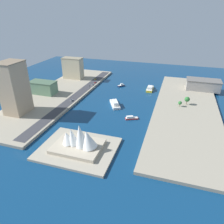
{
  "coord_description": "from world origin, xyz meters",
  "views": [
    {
      "loc": [
        -66.77,
        232.33,
        105.71
      ],
      "look_at": [
        -3.48,
        34.4,
        2.52
      ],
      "focal_mm": 33.71,
      "sensor_mm": 36.0,
      "label": 1
    }
  ],
  "objects_px": {
    "carpark_squat_concrete": "(203,85)",
    "office_block_beige": "(73,68)",
    "ferry_white_commuter": "(115,104)",
    "sedan_silver": "(72,100)",
    "opera_landmark": "(79,140)",
    "pickup_red": "(95,82)",
    "traffic_light_waterfront": "(90,87)",
    "taxi_yellow_cab": "(95,79)",
    "van_white": "(92,85)",
    "ferry_yellow_fast": "(150,89)",
    "terminal_long_green": "(43,87)",
    "patrol_launch_navy": "(121,86)",
    "apartment_midrise_tan": "(14,88)",
    "tugboat_red": "(131,118)"
  },
  "relations": [
    {
      "from": "tugboat_red",
      "to": "opera_landmark",
      "type": "distance_m",
      "value": 72.25
    },
    {
      "from": "patrol_launch_navy",
      "to": "taxi_yellow_cab",
      "type": "height_order",
      "value": "taxi_yellow_cab"
    },
    {
      "from": "pickup_red",
      "to": "taxi_yellow_cab",
      "type": "relative_size",
      "value": 0.91
    },
    {
      "from": "carpark_squat_concrete",
      "to": "opera_landmark",
      "type": "distance_m",
      "value": 205.4
    },
    {
      "from": "terminal_long_green",
      "to": "traffic_light_waterfront",
      "type": "height_order",
      "value": "terminal_long_green"
    },
    {
      "from": "patrol_launch_navy",
      "to": "office_block_beige",
      "type": "relative_size",
      "value": 0.34
    },
    {
      "from": "ferry_yellow_fast",
      "to": "sedan_silver",
      "type": "bearing_deg",
      "value": 41.61
    },
    {
      "from": "tugboat_red",
      "to": "taxi_yellow_cab",
      "type": "relative_size",
      "value": 2.74
    },
    {
      "from": "ferry_white_commuter",
      "to": "opera_landmark",
      "type": "distance_m",
      "value": 94.08
    },
    {
      "from": "van_white",
      "to": "traffic_light_waterfront",
      "type": "height_order",
      "value": "traffic_light_waterfront"
    },
    {
      "from": "office_block_beige",
      "to": "opera_landmark",
      "type": "height_order",
      "value": "office_block_beige"
    },
    {
      "from": "pickup_red",
      "to": "traffic_light_waterfront",
      "type": "distance_m",
      "value": 30.38
    },
    {
      "from": "terminal_long_green",
      "to": "opera_landmark",
      "type": "bearing_deg",
      "value": 135.65
    },
    {
      "from": "sedan_silver",
      "to": "terminal_long_green",
      "type": "bearing_deg",
      "value": -14.99
    },
    {
      "from": "pickup_red",
      "to": "traffic_light_waterfront",
      "type": "height_order",
      "value": "traffic_light_waterfront"
    },
    {
      "from": "ferry_yellow_fast",
      "to": "van_white",
      "type": "xyz_separation_m",
      "value": [
        83.38,
        12.7,
        1.35
      ]
    },
    {
      "from": "ferry_white_commuter",
      "to": "pickup_red",
      "type": "distance_m",
      "value": 82.4
    },
    {
      "from": "ferry_white_commuter",
      "to": "office_block_beige",
      "type": "distance_m",
      "value": 122.21
    },
    {
      "from": "carpark_squat_concrete",
      "to": "apartment_midrise_tan",
      "type": "height_order",
      "value": "apartment_midrise_tan"
    },
    {
      "from": "tugboat_red",
      "to": "traffic_light_waterfront",
      "type": "relative_size",
      "value": 2.2
    },
    {
      "from": "apartment_midrise_tan",
      "to": "tugboat_red",
      "type": "bearing_deg",
      "value": -167.64
    },
    {
      "from": "carpark_squat_concrete",
      "to": "pickup_red",
      "type": "xyz_separation_m",
      "value": [
        154.25,
        18.61,
        -6.27
      ]
    },
    {
      "from": "office_block_beige",
      "to": "tugboat_red",
      "type": "bearing_deg",
      "value": 139.11
    },
    {
      "from": "patrol_launch_navy",
      "to": "apartment_midrise_tan",
      "type": "relative_size",
      "value": 0.2
    },
    {
      "from": "ferry_white_commuter",
      "to": "terminal_long_green",
      "type": "height_order",
      "value": "terminal_long_green"
    },
    {
      "from": "traffic_light_waterfront",
      "to": "office_block_beige",
      "type": "bearing_deg",
      "value": -42.29
    },
    {
      "from": "sedan_silver",
      "to": "opera_landmark",
      "type": "xyz_separation_m",
      "value": [
        -51.0,
        84.09,
        5.75
      ]
    },
    {
      "from": "office_block_beige",
      "to": "van_white",
      "type": "bearing_deg",
      "value": 151.47
    },
    {
      "from": "office_block_beige",
      "to": "van_white",
      "type": "relative_size",
      "value": 7.15
    },
    {
      "from": "traffic_light_waterfront",
      "to": "opera_landmark",
      "type": "height_order",
      "value": "opera_landmark"
    },
    {
      "from": "taxi_yellow_cab",
      "to": "traffic_light_waterfront",
      "type": "height_order",
      "value": "traffic_light_waterfront"
    },
    {
      "from": "tugboat_red",
      "to": "carpark_squat_concrete",
      "type": "distance_m",
      "value": 134.75
    },
    {
      "from": "ferry_white_commuter",
      "to": "sedan_silver",
      "type": "relative_size",
      "value": 5.88
    },
    {
      "from": "office_block_beige",
      "to": "ferry_yellow_fast",
      "type": "bearing_deg",
      "value": 175.24
    },
    {
      "from": "van_white",
      "to": "taxi_yellow_cab",
      "type": "xyz_separation_m",
      "value": [
        6.13,
        -27.52,
        0.03
      ]
    },
    {
      "from": "sedan_silver",
      "to": "traffic_light_waterfront",
      "type": "xyz_separation_m",
      "value": [
        -5.29,
        -44.07,
        3.41
      ]
    },
    {
      "from": "carpark_squat_concrete",
      "to": "office_block_beige",
      "type": "relative_size",
      "value": 1.38
    },
    {
      "from": "tugboat_red",
      "to": "terminal_long_green",
      "type": "height_order",
      "value": "terminal_long_green"
    },
    {
      "from": "patrol_launch_navy",
      "to": "traffic_light_waterfront",
      "type": "height_order",
      "value": "traffic_light_waterfront"
    },
    {
      "from": "apartment_midrise_tan",
      "to": "opera_landmark",
      "type": "relative_size",
      "value": 1.41
    },
    {
      "from": "patrol_launch_navy",
      "to": "terminal_long_green",
      "type": "xyz_separation_m",
      "value": [
        89.73,
        65.13,
        9.49
      ]
    },
    {
      "from": "opera_landmark",
      "to": "carpark_squat_concrete",
      "type": "bearing_deg",
      "value": -120.65
    },
    {
      "from": "pickup_red",
      "to": "traffic_light_waterfront",
      "type": "xyz_separation_m",
      "value": [
        -3.82,
        29.94,
        3.42
      ]
    },
    {
      "from": "patrol_launch_navy",
      "to": "office_block_beige",
      "type": "bearing_deg",
      "value": -5.58
    },
    {
      "from": "tugboat_red",
      "to": "apartment_midrise_tan",
      "type": "xyz_separation_m",
      "value": [
        120.2,
        26.35,
        29.11
      ]
    },
    {
      "from": "apartment_midrise_tan",
      "to": "sedan_silver",
      "type": "relative_size",
      "value": 11.73
    },
    {
      "from": "taxi_yellow_cab",
      "to": "opera_landmark",
      "type": "bearing_deg",
      "value": 107.61
    },
    {
      "from": "terminal_long_green",
      "to": "taxi_yellow_cab",
      "type": "bearing_deg",
      "value": -119.48
    },
    {
      "from": "carpark_squat_concrete",
      "to": "ferry_white_commuter",
      "type": "bearing_deg",
      "value": 38.9
    },
    {
      "from": "carpark_squat_concrete",
      "to": "taxi_yellow_cab",
      "type": "bearing_deg",
      "value": 0.78
    }
  ]
}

